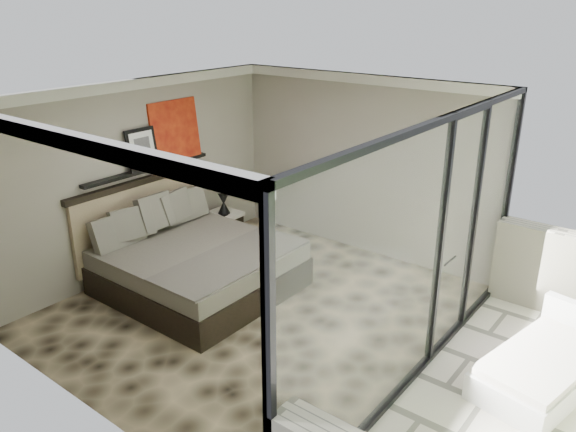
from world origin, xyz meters
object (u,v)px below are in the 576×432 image
Objects in this scene: bed at (193,262)px; nightstand at (223,227)px; lounger at (546,366)px; table_lamp at (223,190)px.

nightstand is (-0.78, 1.40, -0.12)m from bed.
bed is at bearing -158.27° from lounger.
bed is 3.71× the size of table_lamp.
nightstand is at bearing 119.18° from bed.
bed is 1.32× the size of lounger.
nightstand is at bearing -169.09° from table_lamp.
table_lamp is at bearing 118.26° from bed.
nightstand is 5.33m from lounger.
bed reaches higher than lounger.
lounger is (5.26, -0.62, -0.73)m from table_lamp.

